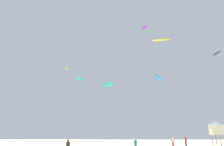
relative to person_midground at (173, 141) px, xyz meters
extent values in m
cylinder|color=black|center=(-13.27, -15.00, 0.12)|extent=(0.37, 0.37, 0.61)
cylinder|color=brown|center=(-13.34, -15.21, 0.10)|extent=(0.11, 0.11, 0.56)
cylinder|color=brown|center=(-13.20, -14.80, 0.10)|extent=(0.11, 0.11, 0.56)
sphere|color=brown|center=(-13.27, -15.00, 0.54)|extent=(0.22, 0.22, 0.22)
cylinder|color=#B21E23|center=(-0.10, 0.00, -0.58)|extent=(0.16, 0.16, 0.84)
cylinder|color=#B21E23|center=(0.10, 0.00, -0.58)|extent=(0.16, 0.16, 0.84)
cylinder|color=silver|center=(0.00, 0.00, 0.16)|extent=(0.39, 0.39, 0.63)
cylinder|color=#936B4C|center=(-0.23, -0.01, 0.14)|extent=(0.11, 0.11, 0.58)
cylinder|color=#936B4C|center=(0.23, 0.01, 0.14)|extent=(0.11, 0.11, 0.58)
sphere|color=#936B4C|center=(0.00, 0.00, 0.60)|extent=(0.23, 0.23, 0.23)
cylinder|color=teal|center=(-6.75, -9.74, 0.11)|extent=(0.37, 0.37, 0.60)
cylinder|color=tan|center=(-6.89, -9.90, 0.09)|extent=(0.11, 0.11, 0.55)
cylinder|color=tan|center=(-6.60, -9.58, 0.09)|extent=(0.11, 0.11, 0.55)
sphere|color=tan|center=(-6.75, -9.74, 0.53)|extent=(0.22, 0.22, 0.22)
cylinder|color=black|center=(2.84, 2.40, -0.56)|extent=(0.16, 0.16, 0.87)
cylinder|color=black|center=(2.69, 2.27, -0.56)|extent=(0.16, 0.16, 0.87)
cylinder|color=#B21E23|center=(2.76, 2.33, 0.20)|extent=(0.40, 0.40, 0.65)
cylinder|color=tan|center=(2.93, 2.50, 0.17)|extent=(0.12, 0.12, 0.60)
cylinder|color=tan|center=(2.60, 2.17, 0.17)|extent=(0.12, 0.12, 0.60)
sphere|color=tan|center=(2.76, 2.33, 0.65)|extent=(0.24, 0.24, 0.24)
cylinder|color=#8C704C|center=(9.28, 3.48, -0.05)|extent=(0.14, 0.14, 1.90)
cylinder|color=#8C704C|center=(7.78, 3.48, -0.05)|extent=(0.14, 0.14, 1.90)
cylinder|color=#8C704C|center=(7.78, 1.98, -0.05)|extent=(0.14, 0.14, 1.90)
cube|color=beige|center=(8.53, 2.73, 1.75)|extent=(2.00, 2.00, 1.70)
pyramid|color=slate|center=(8.53, 2.73, 2.88)|extent=(2.30, 2.30, 0.55)
ellipsoid|color=#2D2D33|center=(11.45, 3.97, 16.85)|extent=(0.96, 2.82, 0.36)
ellipsoid|color=yellow|center=(-23.71, 18.39, 18.81)|extent=(0.81, 2.48, 0.61)
ellipsoid|color=#19B29E|center=(-11.73, 17.14, 13.66)|extent=(3.76, 3.41, 0.90)
ellipsoid|color=purple|center=(-2.64, 6.53, 24.64)|extent=(1.48, 2.50, 0.50)
ellipsoid|color=#19B29E|center=(-19.08, 14.60, 14.80)|extent=(2.42, 2.75, 0.64)
cylinder|color=#E5598C|center=(-19.08, 14.60, 14.93)|extent=(1.72, 2.14, 0.13)
ellipsoid|color=blue|center=(-1.81, -1.12, 10.30)|extent=(2.57, 3.93, 0.72)
cylinder|color=orange|center=(-1.81, -1.12, 10.47)|extent=(1.57, 3.26, 0.17)
ellipsoid|color=yellow|center=(1.84, 10.29, 23.27)|extent=(4.40, 1.91, 0.72)
cylinder|color=orange|center=(1.84, 10.29, 23.46)|extent=(3.89, 0.80, 0.19)
camera|label=1|loc=(-8.39, -33.68, 1.20)|focal=31.12mm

